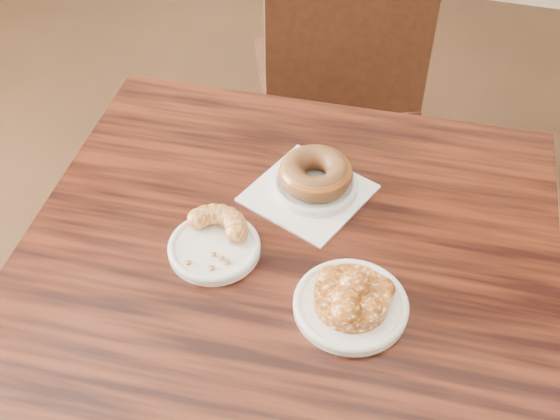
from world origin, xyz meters
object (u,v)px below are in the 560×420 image
(chair_far, at_px, (332,79))
(glazed_donut, at_px, (316,173))
(cafe_table, at_px, (283,390))
(cruller_fragment, at_px, (213,238))
(apple_fritter, at_px, (352,295))

(chair_far, relative_size, glazed_donut, 7.24)
(cafe_table, height_order, cruller_fragment, cruller_fragment)
(chair_far, bearing_deg, glazed_donut, 77.61)
(cafe_table, height_order, chair_far, chair_far)
(apple_fritter, height_order, cruller_fragment, apple_fritter)
(cafe_table, distance_m, chair_far, 0.93)
(cafe_table, bearing_deg, glazed_donut, 84.86)
(chair_far, height_order, glazed_donut, chair_far)
(glazed_donut, bearing_deg, chair_far, 99.22)
(cafe_table, relative_size, cruller_fragment, 7.03)
(cruller_fragment, bearing_deg, chair_far, 90.14)
(glazed_donut, xyz_separation_m, cruller_fragment, (-0.12, -0.18, -0.01))
(chair_far, xyz_separation_m, glazed_donut, (0.12, -0.75, 0.34))
(cafe_table, xyz_separation_m, glazed_donut, (0.01, 0.17, 0.41))
(chair_far, height_order, apple_fritter, chair_far)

